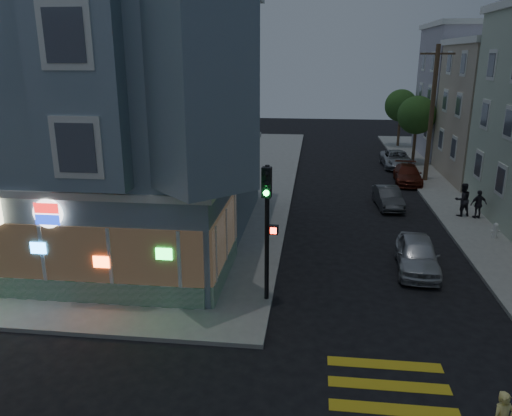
% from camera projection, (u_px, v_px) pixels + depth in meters
% --- Properties ---
extents(ground, '(120.00, 120.00, 0.00)m').
position_uv_depth(ground, '(144.00, 384.00, 13.34)').
color(ground, black).
rests_on(ground, ground).
extents(sidewalk_nw, '(33.00, 42.00, 0.15)m').
position_uv_depth(sidewalk_nw, '(71.00, 174.00, 36.70)').
color(sidewalk_nw, gray).
rests_on(sidewalk_nw, ground).
extents(corner_building, '(14.60, 14.60, 11.40)m').
position_uv_depth(corner_building, '(89.00, 115.00, 22.76)').
color(corner_building, slate).
rests_on(corner_building, sidewalk_nw).
extents(row_house_d, '(12.00, 8.60, 10.50)m').
position_uv_depth(row_house_d, '(499.00, 93.00, 41.82)').
color(row_house_d, '#9C96A5').
rests_on(row_house_d, sidewalk_ne).
extents(utility_pole, '(2.20, 0.30, 9.00)m').
position_uv_depth(utility_pole, '(432.00, 112.00, 33.36)').
color(utility_pole, '#4C3826').
rests_on(utility_pole, sidewalk_ne).
extents(street_tree_near, '(3.00, 3.00, 5.30)m').
position_uv_depth(street_tree_near, '(417.00, 115.00, 39.28)').
color(street_tree_near, '#4C3826').
rests_on(street_tree_near, sidewalk_ne).
extents(street_tree_far, '(3.00, 3.00, 5.30)m').
position_uv_depth(street_tree_far, '(401.00, 106.00, 46.88)').
color(street_tree_far, '#4C3826').
rests_on(street_tree_far, sidewalk_ne).
extents(pedestrian_a, '(1.04, 0.92, 1.79)m').
position_uv_depth(pedestrian_a, '(462.00, 200.00, 26.64)').
color(pedestrian_a, black).
rests_on(pedestrian_a, sidewalk_ne).
extents(pedestrian_b, '(0.96, 0.58, 1.52)m').
position_uv_depth(pedestrian_b, '(479.00, 204.00, 26.29)').
color(pedestrian_b, '#26242D').
rests_on(pedestrian_b, sidewalk_ne).
extents(parked_car_a, '(1.96, 4.15, 1.37)m').
position_uv_depth(parked_car_a, '(417.00, 255.00, 20.21)').
color(parked_car_a, '#B6B9BE').
rests_on(parked_car_a, ground).
extents(parked_car_b, '(1.52, 3.67, 1.18)m').
position_uv_depth(parked_car_b, '(388.00, 197.00, 28.73)').
color(parked_car_b, '#3D3F43').
rests_on(parked_car_b, ground).
extents(parked_car_c, '(2.00, 4.36, 1.23)m').
position_uv_depth(parked_car_c, '(408.00, 174.00, 34.21)').
color(parked_car_c, '#5B2114').
rests_on(parked_car_c, ground).
extents(parked_car_d, '(2.24, 4.69, 1.29)m').
position_uv_depth(parked_car_d, '(396.00, 159.00, 39.14)').
color(parked_car_d, '#A2A6AC').
rests_on(parked_car_d, ground).
extents(traffic_signal, '(0.57, 0.54, 4.83)m').
position_uv_depth(traffic_signal, '(267.00, 212.00, 16.65)').
color(traffic_signal, black).
rests_on(traffic_signal, sidewalk_nw).
extents(fire_hydrant, '(0.42, 0.24, 0.73)m').
position_uv_depth(fire_hydrant, '(495.00, 230.00, 23.54)').
color(fire_hydrant, white).
rests_on(fire_hydrant, sidewalk_ne).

